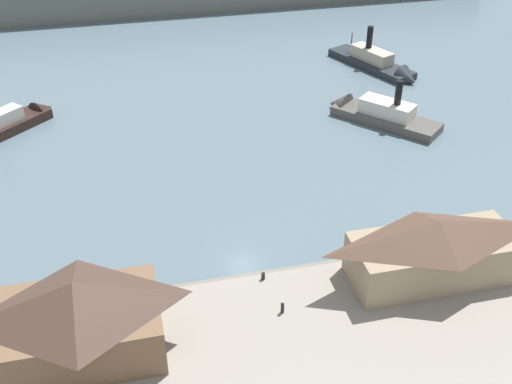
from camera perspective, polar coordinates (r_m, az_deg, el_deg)
The scene contains 9 objects.
ground_plane at distance 78.84m, azimuth -1.23°, elevation -6.40°, with size 320.00×320.00×0.00m, color slate.
seawall_edge at distance 75.84m, azimuth -0.65°, elevation -7.80°, with size 110.00×0.80×1.00m, color slate.
ferry_shed_central_terminal at distance 66.02m, azimuth -15.71°, elevation -10.79°, with size 16.19×11.19×8.96m.
ferry_shed_customs_shed at distance 75.31m, azimuth 15.83°, elevation -4.93°, with size 19.50×8.05×8.10m.
pedestrian_by_tram at distance 70.19m, azimuth 2.41°, elevation -10.38°, with size 0.39×0.39×1.57m.
mooring_post_center_west at distance 74.38m, azimuth 0.65°, elevation -7.61°, with size 0.44×0.44×0.90m, color black.
ferry_mid_harbor at distance 133.85m, azimuth 11.17°, elevation 11.20°, with size 13.42×22.43×10.04m.
ferry_moored_east at distance 115.46m, azimuth -21.47°, elevation 5.80°, with size 18.34×17.13×9.99m.
ferry_outer_harbor at distance 113.11m, azimuth 10.59°, elevation 7.09°, with size 17.57×19.16×10.17m.
Camera 1 is at (-12.42, -59.34, 50.40)m, focal length 44.27 mm.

